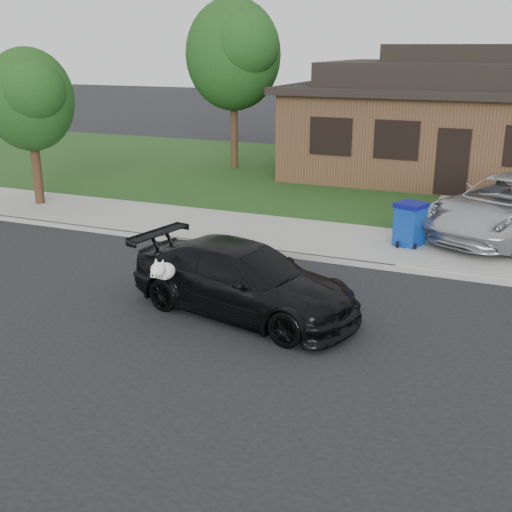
% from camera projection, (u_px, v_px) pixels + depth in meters
% --- Properties ---
extents(ground, '(120.00, 120.00, 0.00)m').
position_uv_depth(ground, '(166.00, 301.00, 12.45)').
color(ground, black).
rests_on(ground, ground).
extents(sidewalk, '(60.00, 3.00, 0.12)m').
position_uv_depth(sidewalk, '(263.00, 232.00, 16.81)').
color(sidewalk, gray).
rests_on(sidewalk, ground).
extents(curb, '(60.00, 0.12, 0.12)m').
position_uv_depth(curb, '(240.00, 248.00, 15.49)').
color(curb, gray).
rests_on(curb, ground).
extents(lawn, '(60.00, 13.00, 0.13)m').
position_uv_depth(lawn, '(345.00, 177.00, 23.81)').
color(lawn, '#193814').
rests_on(lawn, ground).
extents(sedan, '(4.74, 2.69, 1.30)m').
position_uv_depth(sedan, '(243.00, 280.00, 11.72)').
color(sedan, black).
rests_on(sedan, ground).
extents(minivan, '(4.50, 5.90, 1.49)m').
position_uv_depth(minivan, '(510.00, 207.00, 16.03)').
color(minivan, '#B0B3B7').
rests_on(minivan, driveway).
extents(recycling_bin, '(0.83, 0.83, 1.05)m').
position_uv_depth(recycling_bin, '(410.00, 224.00, 15.36)').
color(recycling_bin, navy).
rests_on(recycling_bin, sidewalk).
extents(house, '(12.60, 8.60, 4.65)m').
position_uv_depth(house, '(468.00, 120.00, 23.44)').
color(house, '#422B1C').
rests_on(house, ground).
extents(tree_0, '(3.78, 3.60, 6.34)m').
position_uv_depth(tree_0, '(236.00, 53.00, 23.92)').
color(tree_0, '#332114').
rests_on(tree_0, ground).
extents(tree_2, '(2.73, 2.60, 4.59)m').
position_uv_depth(tree_2, '(30.00, 98.00, 18.63)').
color(tree_2, '#332114').
rests_on(tree_2, ground).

